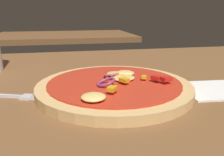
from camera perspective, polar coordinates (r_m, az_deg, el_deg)
dining_table at (r=0.46m, az=-4.33°, el=-3.91°), size 1.33×0.86×0.03m
pizza at (r=0.42m, az=0.59°, el=-2.08°), size 0.28×0.28×0.03m
fork at (r=0.43m, az=-24.01°, el=-4.14°), size 0.15×0.07×0.01m
napkin at (r=0.48m, az=25.21°, el=-2.60°), size 0.15×0.12×0.00m
background_table at (r=1.60m, az=-11.80°, el=10.09°), size 0.90×0.56×0.03m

